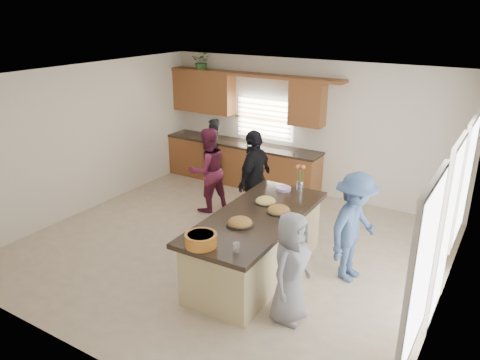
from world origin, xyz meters
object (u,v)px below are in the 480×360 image
Objects in this scene: island at (256,246)px; woman_right_front at (291,268)px; woman_left_back at (213,152)px; woman_left_front at (255,179)px; woman_right_back at (354,227)px; salad_bowl at (201,239)px; woman_left_mid at (208,170)px.

woman_right_front is at bearing -40.39° from island.
woman_left_back is 5.00m from woman_right_front.
woman_left_front is 1.09× the size of woman_right_back.
salad_bowl is 0.28× the size of woman_right_front.
woman_left_mid is 3.65m from woman_right_front.
island is 1.87× the size of woman_right_front.
woman_left_front reaches higher than island.
woman_left_back is at bearing -124.01° from woman_left_mid.
woman_right_back reaches higher than woman_right_front.
island is 6.71× the size of salad_bowl.
salad_bowl reaches higher than island.
woman_right_back is (2.10, -0.80, -0.08)m from woman_left_front.
salad_bowl is 0.25× the size of woman_right_back.
woman_left_mid is 1.00× the size of woman_right_back.
woman_right_back is at bearing 99.39° from woman_left_mid.
island is 1.19m from woman_right_front.
woman_right_front reaches higher than island.
woman_right_front is (2.86, -2.26, -0.09)m from woman_left_mid.
island is 1.52× the size of woman_left_front.
woman_left_mid is 3.34m from woman_right_back.
woman_left_front reaches higher than woman_right_front.
woman_right_front is (-0.35, -1.33, -0.09)m from woman_right_back.
island is at bearing 83.07° from salad_bowl.
woman_left_back is 1.02× the size of woman_right_front.
woman_left_front is 1.22× the size of woman_right_front.
woman_left_back reaches higher than island.
woman_left_mid is (0.72, -1.22, 0.07)m from woman_left_back.
woman_left_mid is 0.92× the size of woman_left_front.
woman_left_mid is (-1.96, 1.54, 0.37)m from island.
woman_left_mid is at bearing 84.31° from woman_right_back.
woman_left_mid reaches higher than woman_right_front.
woman_left_back is 0.91× the size of woman_right_back.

